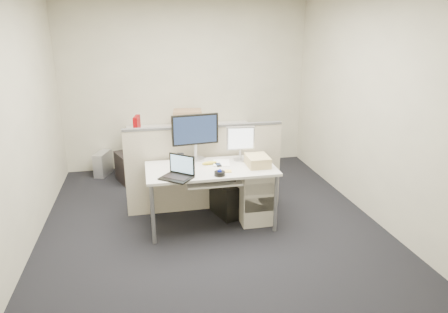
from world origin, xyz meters
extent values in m
cube|color=black|center=(0.00, 0.00, -0.01)|extent=(4.00, 4.50, 0.01)
cube|color=beige|center=(0.00, 2.25, 1.35)|extent=(4.00, 0.02, 2.70)
cube|color=beige|center=(0.00, -2.25, 1.35)|extent=(4.00, 0.02, 2.70)
cube|color=beige|center=(-2.00, 0.00, 1.35)|extent=(0.02, 4.50, 2.70)
cube|color=beige|center=(2.00, 0.00, 1.35)|extent=(0.02, 4.50, 2.70)
cube|color=silver|center=(0.00, 0.00, 0.71)|extent=(1.50, 0.75, 0.03)
cylinder|color=slate|center=(-0.70, -0.33, 0.35)|extent=(0.04, 0.04, 0.70)
cylinder|color=slate|center=(-0.70, 0.33, 0.35)|extent=(0.04, 0.04, 0.70)
cylinder|color=slate|center=(0.70, -0.33, 0.35)|extent=(0.04, 0.04, 0.70)
cylinder|color=slate|center=(0.70, 0.33, 0.35)|extent=(0.04, 0.04, 0.70)
cube|color=silver|center=(0.00, -0.18, 0.62)|extent=(0.62, 0.32, 0.02)
cube|color=beige|center=(0.55, 0.05, 0.33)|extent=(0.40, 0.55, 0.65)
cube|color=#C4B29E|center=(0.00, 0.45, 0.55)|extent=(2.00, 0.06, 1.10)
cube|color=beige|center=(0.00, 1.93, 0.36)|extent=(2.00, 0.60, 0.72)
cube|color=black|center=(-0.13, 0.32, 1.02)|extent=(0.59, 0.28, 0.57)
cube|color=#B7B7BC|center=(0.40, 0.18, 0.94)|extent=(0.36, 0.20, 0.42)
cube|color=black|center=(-0.43, -0.28, 0.85)|extent=(0.40, 0.39, 0.24)
cylinder|color=black|center=(0.05, -0.28, 0.75)|extent=(0.13, 0.13, 0.05)
cube|color=black|center=(0.60, 0.08, 0.76)|extent=(0.21, 0.18, 0.06)
cube|color=white|center=(0.15, 0.12, 0.74)|extent=(0.24, 0.28, 0.01)
cube|color=#FFD051|center=(0.17, -0.18, 0.74)|extent=(0.08, 0.08, 0.01)
cylinder|color=black|center=(-0.35, 0.02, 0.82)|extent=(0.09, 0.09, 0.17)
ellipsoid|color=yellow|center=(0.00, 0.10, 0.75)|extent=(0.19, 0.08, 0.04)
cube|color=black|center=(0.10, 0.05, 0.74)|extent=(0.07, 0.11, 0.01)
cube|color=tan|center=(0.55, -0.05, 0.79)|extent=(0.25, 0.32, 0.12)
cube|color=black|center=(0.05, -0.14, 0.64)|extent=(0.44, 0.23, 0.02)
cube|color=black|center=(0.20, 0.20, 0.21)|extent=(0.31, 0.49, 0.42)
cube|color=black|center=(-1.05, 1.63, 0.22)|extent=(0.34, 0.52, 0.45)
cube|color=#B7B7BC|center=(-1.41, 2.03, 0.19)|extent=(0.29, 0.43, 0.38)
cube|color=#937350|center=(-0.05, 1.81, 0.88)|extent=(0.47, 0.38, 0.33)
cube|color=#937350|center=(0.00, 2.05, 0.86)|extent=(0.38, 0.30, 0.28)
cube|color=#8D0408|center=(-0.83, 1.83, 0.85)|extent=(0.11, 0.28, 0.26)
camera|label=1|loc=(-0.75, -4.32, 2.31)|focal=32.00mm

